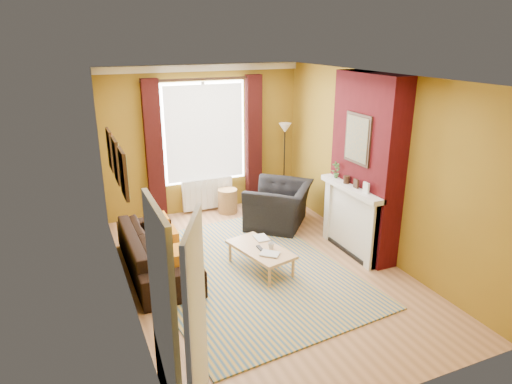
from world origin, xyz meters
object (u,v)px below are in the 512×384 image
armchair (279,205)px  coffee_table (260,250)px  sofa (157,251)px  wicker_stool (228,201)px  floor_lamp (285,141)px

armchair → coffee_table: size_ratio=1.02×
sofa → wicker_stool: sofa is taller
sofa → armchair: armchair is taller
sofa → armchair: size_ratio=1.82×
wicker_stool → floor_lamp: bearing=0.0°
sofa → floor_lamp: size_ratio=1.30×
sofa → coffee_table: (1.39, -0.60, 0.00)m
armchair → floor_lamp: bearing=-170.4°
armchair → wicker_stool: (-0.64, 0.97, -0.15)m
coffee_table → wicker_stool: (0.35, 2.37, -0.08)m
armchair → sofa: bearing=-30.8°
armchair → floor_lamp: (0.58, 0.97, 0.93)m
coffee_table → wicker_stool: 2.40m
armchair → wicker_stool: size_ratio=2.53×
sofa → wicker_stool: size_ratio=4.59×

